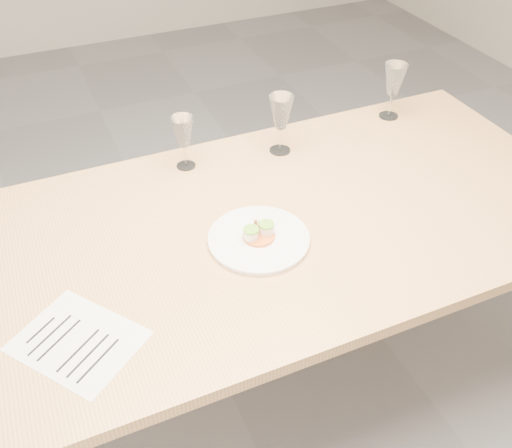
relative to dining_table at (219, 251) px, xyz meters
name	(u,v)px	position (x,y,z in m)	size (l,w,h in m)	color
ground	(226,384)	(0.00, 0.00, -0.68)	(7.00, 7.00, 0.00)	slate
dining_table	(219,251)	(0.00, 0.00, 0.00)	(2.40, 1.00, 0.75)	tan
dinner_plate	(259,238)	(0.10, -0.08, 0.08)	(0.30, 0.30, 0.08)	white
recipe_sheet	(78,341)	(-0.45, -0.24, 0.07)	(0.35, 0.37, 0.00)	white
wine_glass_0	(183,133)	(0.03, 0.38, 0.20)	(0.08, 0.08, 0.19)	white
wine_glass_1	(281,113)	(0.36, 0.34, 0.22)	(0.09, 0.09, 0.21)	white
wine_glass_2	(394,81)	(0.86, 0.40, 0.22)	(0.09, 0.09, 0.21)	white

